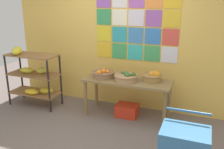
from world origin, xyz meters
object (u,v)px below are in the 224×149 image
(fruit_basket_right, at_px, (126,77))
(display_table, at_px, (127,85))
(banana_shelf_unit, at_px, (32,73))
(shopping_cart, at_px, (184,145))
(fruit_basket_back_left, at_px, (153,77))
(fruit_basket_centre, at_px, (103,74))
(produce_crate_under_table, at_px, (127,110))

(fruit_basket_right, bearing_deg, display_table, 87.24)
(banana_shelf_unit, height_order, shopping_cart, banana_shelf_unit)
(display_table, xyz_separation_m, fruit_basket_back_left, (0.43, 0.08, 0.18))
(fruit_basket_centre, bearing_deg, shopping_cart, -40.13)
(banana_shelf_unit, bearing_deg, shopping_cart, -21.12)
(display_table, relative_size, fruit_basket_back_left, 4.57)
(banana_shelf_unit, xyz_separation_m, produce_crate_under_table, (1.91, 0.19, -0.56))
(fruit_basket_back_left, bearing_deg, fruit_basket_centre, -172.07)
(fruit_basket_right, distance_m, produce_crate_under_table, 0.66)
(produce_crate_under_table, height_order, shopping_cart, shopping_cart)
(fruit_basket_centre, relative_size, shopping_cart, 0.50)
(banana_shelf_unit, relative_size, display_table, 0.76)
(fruit_basket_centre, distance_m, produce_crate_under_table, 0.80)
(fruit_basket_centre, xyz_separation_m, shopping_cart, (1.57, -1.32, -0.30))
(display_table, xyz_separation_m, fruit_basket_right, (-0.00, -0.07, 0.16))
(shopping_cart, bearing_deg, fruit_basket_right, 124.05)
(produce_crate_under_table, bearing_deg, display_table, 160.31)
(fruit_basket_back_left, height_order, fruit_basket_centre, fruit_basket_back_left)
(produce_crate_under_table, xyz_separation_m, shopping_cart, (1.12, -1.36, 0.36))
(shopping_cart, bearing_deg, produce_crate_under_table, 122.49)
(display_table, relative_size, fruit_basket_right, 3.86)
(banana_shelf_unit, relative_size, fruit_basket_centre, 2.94)
(banana_shelf_unit, xyz_separation_m, display_table, (1.90, 0.19, -0.06))
(banana_shelf_unit, distance_m, fruit_basket_right, 1.91)
(fruit_basket_back_left, bearing_deg, banana_shelf_unit, -173.24)
(fruit_basket_right, xyz_separation_m, shopping_cart, (1.13, -1.30, -0.30))
(fruit_basket_centre, bearing_deg, fruit_basket_right, -3.59)
(fruit_basket_right, height_order, produce_crate_under_table, fruit_basket_right)
(fruit_basket_back_left, xyz_separation_m, shopping_cart, (0.70, -1.44, -0.32))
(display_table, height_order, fruit_basket_back_left, fruit_basket_back_left)
(produce_crate_under_table, bearing_deg, fruit_basket_centre, -175.24)
(fruit_basket_back_left, distance_m, fruit_basket_right, 0.45)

